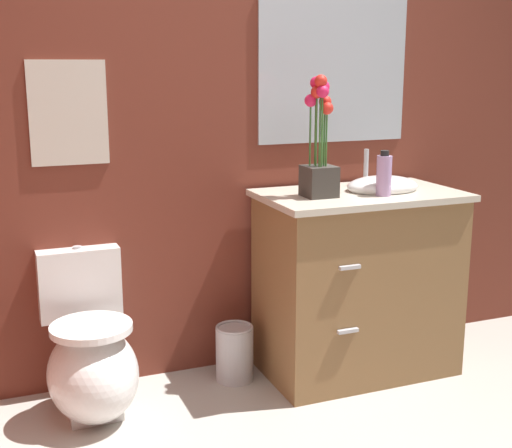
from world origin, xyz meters
The scene contains 8 objects.
wall_back centered at (0.20, 1.66, 1.25)m, with size 4.52×0.05×2.50m, color maroon.
toilet centered at (-0.75, 1.36, 0.24)m, with size 0.38×0.59×0.69m.
vanity_cabinet centered at (0.53, 1.33, 0.46)m, with size 0.94×0.56×1.07m.
flower_vase centered at (0.29, 1.31, 1.10)m, with size 0.14×0.14×0.54m.
soap_bottle centered at (0.58, 1.22, 0.99)m, with size 0.07×0.07×0.21m.
trash_bin centered at (-0.07, 1.44, 0.14)m, with size 0.18×0.18×0.27m.
wall_poster centered at (-0.75, 1.63, 1.27)m, with size 0.33×0.01×0.45m, color beige.
wall_mirror centered at (0.53, 1.63, 1.45)m, with size 0.80×0.01×0.70m, color #B2BCC6.
Camera 1 is at (-1.13, -1.49, 1.48)m, focal length 49.11 mm.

